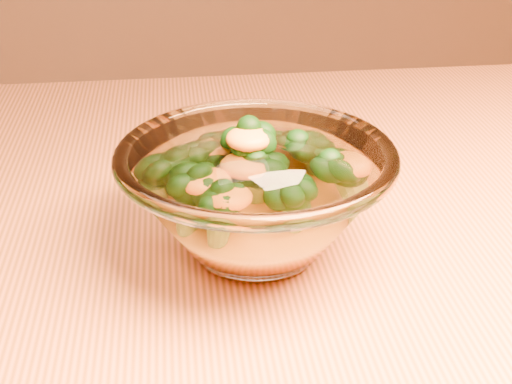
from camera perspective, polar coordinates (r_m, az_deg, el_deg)
table at (r=0.60m, az=-4.33°, el=-12.77°), size 1.20×0.80×0.75m
glass_bowl at (r=0.51m, az=-0.00°, el=-0.43°), size 0.20×0.20×0.09m
cheese_sauce at (r=0.52m, az=0.00°, el=-2.23°), size 0.12×0.12×0.03m
broccoli_heap at (r=0.51m, az=-0.43°, el=1.22°), size 0.15×0.11×0.07m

